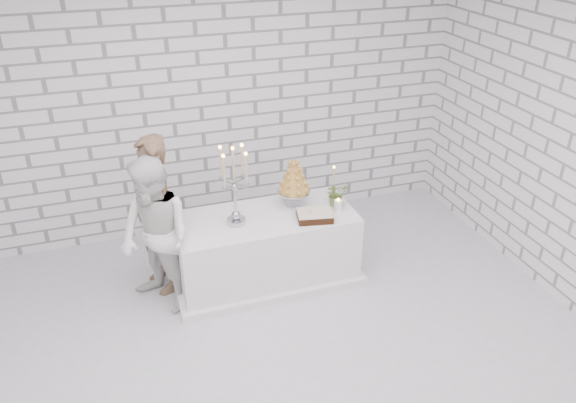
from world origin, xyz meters
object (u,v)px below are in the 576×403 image
object	(u,v)px
cake_table	(266,248)
candelabra	(234,186)
bride	(156,237)
groom	(156,216)
croquembouche	(294,182)

from	to	relation	value
cake_table	candelabra	world-z (taller)	candelabra
bride	candelabra	size ratio (longest dim) A/B	1.92
cake_table	groom	xyz separation A→B (m)	(-1.04, 0.22, 0.45)
cake_table	candelabra	distance (m)	0.84
groom	candelabra	bearing A→B (deg)	53.38
bride	candelabra	distance (m)	0.87
cake_table	bride	bearing A→B (deg)	-174.95
candelabra	croquembouche	bearing A→B (deg)	15.03
cake_table	croquembouche	distance (m)	0.74
bride	croquembouche	world-z (taller)	bride
groom	bride	xyz separation A→B (m)	(-0.04, -0.32, -0.05)
groom	bride	distance (m)	0.32
bride	croquembouche	size ratio (longest dim) A/B	2.93
groom	croquembouche	bearing A→B (deg)	69.38
cake_table	croquembouche	bearing A→B (deg)	21.24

